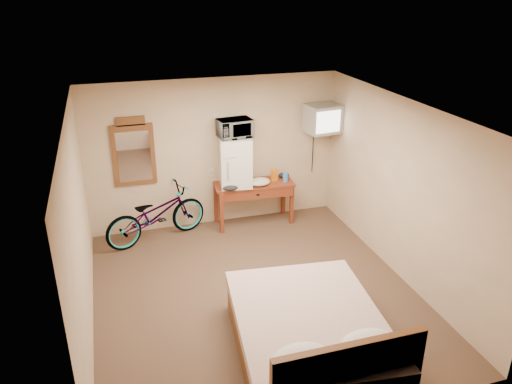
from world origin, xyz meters
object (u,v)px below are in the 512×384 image
(wall_mirror, at_px, (134,153))
(bed, at_px, (311,336))
(microwave, at_px, (235,128))
(blue_cup, at_px, (285,177))
(bicycle, at_px, (156,214))
(desk, at_px, (254,190))
(crt_television, at_px, (323,119))
(mini_fridge, at_px, (235,161))

(wall_mirror, bearing_deg, bed, -67.20)
(bed, bearing_deg, wall_mirror, 112.80)
(microwave, relative_size, wall_mirror, 0.48)
(blue_cup, distance_m, bicycle, 2.23)
(desk, xyz_separation_m, crt_television, (1.20, 0.02, 1.14))
(mini_fridge, relative_size, wall_mirror, 0.74)
(desk, relative_size, mini_fridge, 1.65)
(mini_fridge, distance_m, bed, 3.51)
(blue_cup, xyz_separation_m, bed, (-0.90, -3.31, -0.54))
(desk, xyz_separation_m, wall_mirror, (-1.91, 0.27, 0.77))
(mini_fridge, distance_m, wall_mirror, 1.63)
(wall_mirror, bearing_deg, mini_fridge, -8.60)
(blue_cup, xyz_separation_m, bicycle, (-2.20, -0.02, -0.38))
(microwave, xyz_separation_m, blue_cup, (0.84, -0.10, -0.90))
(desk, relative_size, bicycle, 0.80)
(crt_television, relative_size, bicycle, 0.37)
(crt_television, bearing_deg, desk, -179.05)
(mini_fridge, height_order, bicycle, mini_fridge)
(desk, height_order, wall_mirror, wall_mirror)
(blue_cup, relative_size, bed, 0.07)
(microwave, bearing_deg, bicycle, 178.28)
(crt_television, xyz_separation_m, wall_mirror, (-3.11, 0.25, -0.37))
(microwave, bearing_deg, crt_television, -6.98)
(microwave, height_order, bicycle, microwave)
(mini_fridge, height_order, microwave, microwave)
(crt_television, height_order, wall_mirror, crt_television)
(desk, distance_m, wall_mirror, 2.07)
(wall_mirror, bearing_deg, blue_cup, -7.92)
(desk, xyz_separation_m, blue_cup, (0.53, -0.07, 0.20))
(desk, height_order, bed, bed)
(microwave, bearing_deg, blue_cup, -13.20)
(wall_mirror, bearing_deg, crt_television, -4.64)
(bed, bearing_deg, microwave, 89.00)
(blue_cup, bearing_deg, crt_television, 7.38)
(wall_mirror, distance_m, bed, 4.10)
(desk, bearing_deg, bicycle, -177.17)
(microwave, distance_m, crt_television, 1.52)
(mini_fridge, xyz_separation_m, wall_mirror, (-1.59, 0.24, 0.23))
(wall_mirror, relative_size, bed, 0.50)
(mini_fridge, distance_m, bicycle, 1.54)
(desk, height_order, bicycle, bicycle)
(bed, bearing_deg, blue_cup, 74.71)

